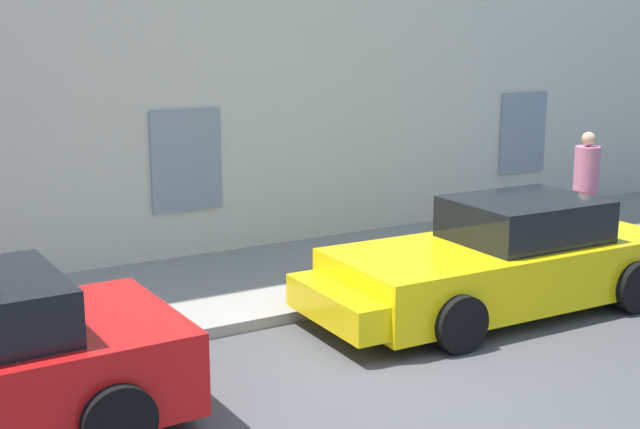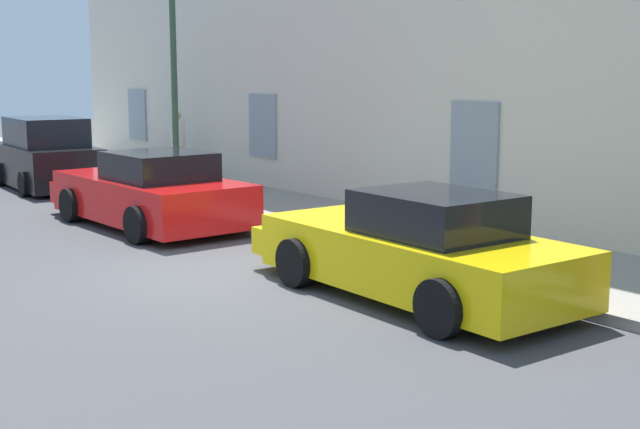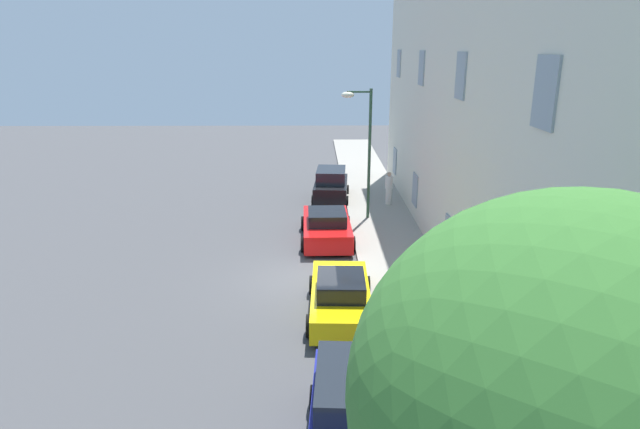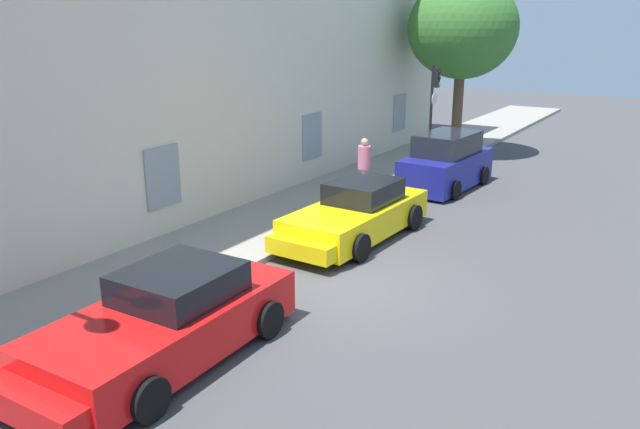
% 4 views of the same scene
% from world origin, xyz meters
% --- Properties ---
extents(ground_plane, '(80.00, 80.00, 0.00)m').
position_xyz_m(ground_plane, '(0.00, 0.00, 0.00)').
color(ground_plane, '#444447').
extents(sidewalk, '(60.00, 3.11, 0.14)m').
position_xyz_m(sidewalk, '(0.00, 3.71, 0.07)').
color(sidewalk, gray).
rests_on(sidewalk, ground).
extents(building_facade, '(33.52, 5.20, 12.25)m').
position_xyz_m(building_facade, '(0.00, 7.62, 6.14)').
color(building_facade, beige).
rests_on(building_facade, ground).
extents(sportscar_red_lead, '(4.92, 2.29, 1.42)m').
position_xyz_m(sportscar_red_lead, '(-4.33, 0.99, 0.61)').
color(sportscar_red_lead, red).
rests_on(sportscar_red_lead, ground).
extents(sportscar_yellow_flank, '(4.93, 2.14, 1.41)m').
position_xyz_m(sportscar_yellow_flank, '(2.48, 1.29, 0.61)').
color(sportscar_yellow_flank, yellow).
rests_on(sportscar_yellow_flank, ground).
extents(hatchback_parked, '(3.98, 2.02, 1.81)m').
position_xyz_m(hatchback_parked, '(8.55, 1.23, 0.82)').
color(hatchback_parked, navy).
rests_on(hatchback_parked, ground).
extents(hatchback_distant, '(3.97, 2.14, 1.76)m').
position_xyz_m(hatchback_distant, '(-10.54, 1.37, 0.80)').
color(hatchback_distant, black).
rests_on(hatchback_distant, ground).
extents(tree_near_kerb, '(4.24, 4.24, 6.79)m').
position_xyz_m(tree_near_kerb, '(13.80, 2.88, 4.97)').
color(tree_near_kerb, brown).
rests_on(tree_near_kerb, sidewalk).
extents(traffic_light, '(0.44, 0.36, 3.61)m').
position_xyz_m(traffic_light, '(11.00, 2.78, 2.60)').
color(traffic_light, black).
rests_on(traffic_light, sidewalk).
extents(street_lamp, '(0.44, 1.42, 6.13)m').
position_xyz_m(street_lamp, '(-6.98, 2.65, 4.33)').
color(street_lamp, '#2D5138').
rests_on(street_lamp, sidewalk).
extents(pedestrian_admiring, '(0.46, 0.46, 1.73)m').
position_xyz_m(pedestrian_admiring, '(-9.33, 4.36, 1.01)').
color(pedestrian_admiring, silver).
rests_on(pedestrian_admiring, sidewalk).
extents(pedestrian_strolling, '(0.48, 0.48, 1.80)m').
position_xyz_m(pedestrian_strolling, '(5.65, 2.71, 1.06)').
color(pedestrian_strolling, pink).
rests_on(pedestrian_strolling, sidewalk).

